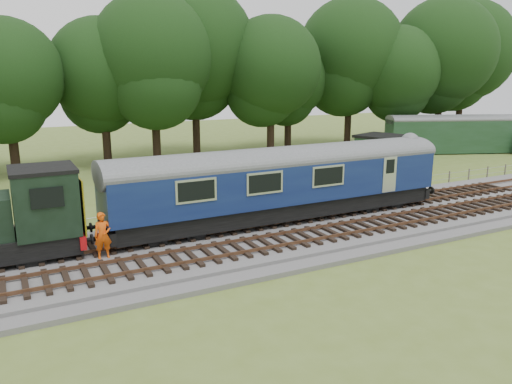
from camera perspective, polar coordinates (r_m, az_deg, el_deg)
ground at (r=24.63m, az=3.79°, el=-4.93°), size 120.00×120.00×0.00m
ballast at (r=24.58m, az=3.80°, el=-4.54°), size 70.00×7.00×0.35m
track_north at (r=25.66m, az=2.19°, el=-3.18°), size 67.20×2.40×0.21m
track_south at (r=23.22m, az=5.85°, el=-5.04°), size 67.20×2.40×0.21m
fence at (r=28.40m, az=-0.91°, el=-2.41°), size 64.00×0.12×1.00m
tree_line at (r=44.38m, az=-11.08°, el=3.10°), size 70.00×8.00×18.00m
dmu_railcar at (r=25.34m, az=3.09°, el=1.70°), size 18.05×2.86×3.88m
worker at (r=21.28m, az=-17.10°, el=-4.76°), size 0.71×0.47×1.93m
parked_coach at (r=53.82m, az=22.23°, el=6.37°), size 14.42×7.69×3.71m
shed at (r=42.43m, az=14.06°, el=4.47°), size 4.46×4.46×2.85m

